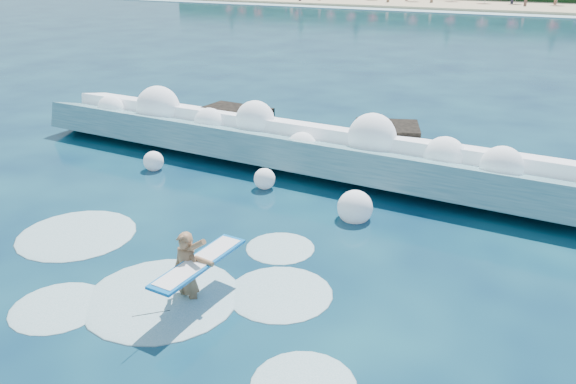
% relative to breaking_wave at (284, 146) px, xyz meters
% --- Properties ---
extents(ground, '(200.00, 200.00, 0.00)m').
position_rel_breaking_wave_xyz_m(ground, '(1.25, -6.77, -0.55)').
color(ground, '#071E3B').
rests_on(ground, ground).
extents(beach, '(140.00, 20.00, 0.40)m').
position_rel_breaking_wave_xyz_m(beach, '(1.25, 71.23, -0.35)').
color(beach, tan).
rests_on(beach, ground).
extents(wet_band, '(140.00, 5.00, 0.08)m').
position_rel_breaking_wave_xyz_m(wet_band, '(1.25, 60.23, -0.51)').
color(wet_band, silver).
rests_on(wet_band, ground).
extents(breaking_wave, '(18.34, 2.84, 1.58)m').
position_rel_breaking_wave_xyz_m(breaking_wave, '(0.00, 0.00, 0.00)').
color(breaking_wave, teal).
rests_on(breaking_wave, ground).
extents(rock_cluster, '(8.19, 3.42, 1.42)m').
position_rel_breaking_wave_xyz_m(rock_cluster, '(-0.24, 1.28, -0.10)').
color(rock_cluster, black).
rests_on(rock_cluster, ground).
extents(surfer_with_board, '(0.90, 2.87, 1.70)m').
position_rel_breaking_wave_xyz_m(surfer_with_board, '(2.34, -7.92, 0.08)').
color(surfer_with_board, '#936744').
rests_on(surfer_with_board, ground).
extents(wave_spray, '(15.01, 4.42, 2.09)m').
position_rel_breaking_wave_xyz_m(wave_spray, '(-0.19, -0.16, 0.47)').
color(wave_spray, white).
rests_on(wave_spray, ground).
extents(surf_foam, '(9.42, 5.81, 0.15)m').
position_rel_breaking_wave_xyz_m(surf_foam, '(1.15, -7.66, -0.55)').
color(surf_foam, silver).
rests_on(surf_foam, ground).
extents(beachgoers, '(93.05, 13.97, 1.94)m').
position_rel_breaking_wave_xyz_m(beachgoers, '(-4.96, 68.65, 0.53)').
color(beachgoers, '#3F332D').
rests_on(beachgoers, ground).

